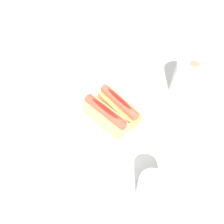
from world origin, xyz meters
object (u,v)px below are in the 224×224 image
(serving_bowl, at_px, (112,119))
(napkin_box, at_px, (97,57))
(hotdog_front, at_px, (105,115))
(hotdog_back, at_px, (119,106))
(water_glass, at_px, (151,190))
(paper_towel_roll, at_px, (189,79))

(serving_bowl, relative_size, napkin_box, 1.83)
(hotdog_front, relative_size, napkin_box, 1.05)
(hotdog_back, bearing_deg, water_glass, -16.95)
(hotdog_back, relative_size, paper_towel_roll, 1.15)
(serving_bowl, xyz_separation_m, napkin_box, (-0.23, 0.09, 0.06))
(water_glass, relative_size, napkin_box, 0.60)
(hotdog_front, height_order, hotdog_back, same)
(serving_bowl, distance_m, water_glass, 0.25)
(serving_bowl, relative_size, paper_towel_roll, 2.04)
(hotdog_front, bearing_deg, napkin_box, 153.67)
(hotdog_back, height_order, water_glass, hotdog_back)
(hotdog_front, distance_m, napkin_box, 0.26)
(hotdog_front, bearing_deg, paper_towel_roll, 84.28)
(hotdog_front, height_order, paper_towel_roll, paper_towel_roll)
(hotdog_back, distance_m, napkin_box, 0.23)
(water_glass, bearing_deg, hotdog_back, 163.05)
(hotdog_front, height_order, water_glass, hotdog_front)
(paper_towel_roll, distance_m, napkin_box, 0.33)
(napkin_box, bearing_deg, hotdog_front, -33.35)
(serving_bowl, height_order, hotdog_back, hotdog_back)
(hotdog_back, bearing_deg, hotdog_front, -83.38)
(serving_bowl, relative_size, hotdog_front, 1.74)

